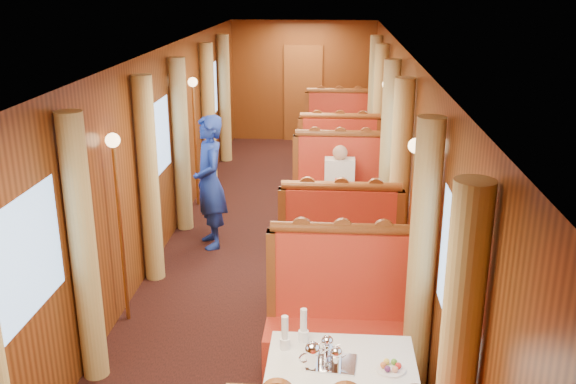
# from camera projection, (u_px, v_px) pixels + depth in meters

# --- Properties ---
(floor) EXTENTS (3.00, 12.00, 0.01)m
(floor) POSITION_uv_depth(u_px,v_px,m) (279.00, 253.00, 8.14)
(floor) COLOR black
(floor) RESTS_ON ground
(ceiling) EXTENTS (3.00, 12.00, 0.01)m
(ceiling) POSITION_uv_depth(u_px,v_px,m) (278.00, 53.00, 7.34)
(ceiling) COLOR silver
(ceiling) RESTS_ON wall_left
(wall_far) EXTENTS (3.00, 0.01, 2.50)m
(wall_far) POSITION_uv_depth(u_px,v_px,m) (303.00, 82.00, 13.41)
(wall_far) COLOR brown
(wall_far) RESTS_ON floor
(wall_left) EXTENTS (0.01, 12.00, 2.50)m
(wall_left) POSITION_uv_depth(u_px,v_px,m) (157.00, 156.00, 7.84)
(wall_left) COLOR brown
(wall_left) RESTS_ON floor
(wall_right) EXTENTS (0.01, 12.00, 2.50)m
(wall_right) POSITION_uv_depth(u_px,v_px,m) (404.00, 161.00, 7.63)
(wall_right) COLOR brown
(wall_right) RESTS_ON floor
(doorway_far) EXTENTS (0.80, 0.04, 2.00)m
(doorway_far) POSITION_uv_depth(u_px,v_px,m) (303.00, 94.00, 13.46)
(doorway_far) COLOR brown
(doorway_far) RESTS_ON floor
(banquette_near_aft) EXTENTS (1.30, 0.55, 1.34)m
(banquette_near_aft) POSITION_uv_depth(u_px,v_px,m) (340.00, 327.00, 5.60)
(banquette_near_aft) COLOR #B01318
(banquette_near_aft) RESTS_ON floor
(table_mid) EXTENTS (1.05, 0.72, 0.75)m
(table_mid) POSITION_uv_depth(u_px,v_px,m) (339.00, 227.00, 7.96)
(table_mid) COLOR white
(table_mid) RESTS_ON floor
(banquette_mid_fwd) EXTENTS (1.30, 0.55, 1.34)m
(banquette_mid_fwd) POSITION_uv_depth(u_px,v_px,m) (339.00, 257.00, 6.99)
(banquette_mid_fwd) COLOR #B01318
(banquette_mid_fwd) RESTS_ON floor
(banquette_mid_aft) EXTENTS (1.30, 0.55, 1.34)m
(banquette_mid_aft) POSITION_uv_depth(u_px,v_px,m) (339.00, 197.00, 8.91)
(banquette_mid_aft) COLOR #B01318
(banquette_mid_aft) RESTS_ON floor
(table_far) EXTENTS (1.05, 0.72, 0.75)m
(table_far) POSITION_uv_depth(u_px,v_px,m) (338.00, 154.00, 11.27)
(table_far) COLOR white
(table_far) RESTS_ON floor
(banquette_far_fwd) EXTENTS (1.30, 0.55, 1.34)m
(banquette_far_fwd) POSITION_uv_depth(u_px,v_px,m) (339.00, 167.00, 10.30)
(banquette_far_fwd) COLOR #B01318
(banquette_far_fwd) RESTS_ON floor
(banquette_far_aft) EXTENTS (1.30, 0.55, 1.34)m
(banquette_far_aft) POSITION_uv_depth(u_px,v_px,m) (338.00, 137.00, 12.22)
(banquette_far_aft) COLOR #B01318
(banquette_far_aft) RESTS_ON floor
(tea_tray) EXTENTS (0.36, 0.29, 0.01)m
(tea_tray) POSITION_uv_depth(u_px,v_px,m) (331.00, 363.00, 4.49)
(tea_tray) COLOR silver
(tea_tray) RESTS_ON table_near
(teapot_left) EXTENTS (0.23, 0.20, 0.15)m
(teapot_left) POSITION_uv_depth(u_px,v_px,m) (313.00, 358.00, 4.43)
(teapot_left) COLOR silver
(teapot_left) RESTS_ON tea_tray
(teapot_right) EXTENTS (0.18, 0.15, 0.12)m
(teapot_right) POSITION_uv_depth(u_px,v_px,m) (336.00, 360.00, 4.44)
(teapot_right) COLOR silver
(teapot_right) RESTS_ON tea_tray
(teapot_back) EXTENTS (0.16, 0.12, 0.12)m
(teapot_back) POSITION_uv_depth(u_px,v_px,m) (327.00, 348.00, 4.57)
(teapot_back) COLOR silver
(teapot_back) RESTS_ON tea_tray
(fruit_plate) EXTENTS (0.21, 0.21, 0.05)m
(fruit_plate) POSITION_uv_depth(u_px,v_px,m) (391.00, 368.00, 4.42)
(fruit_plate) COLOR white
(fruit_plate) RESTS_ON table_near
(cup_inboard) EXTENTS (0.08, 0.08, 0.26)m
(cup_inboard) POSITION_uv_depth(u_px,v_px,m) (285.00, 336.00, 4.65)
(cup_inboard) COLOR white
(cup_inboard) RESTS_ON table_near
(cup_outboard) EXTENTS (0.08, 0.08, 0.26)m
(cup_outboard) POSITION_uv_depth(u_px,v_px,m) (303.00, 328.00, 4.75)
(cup_outboard) COLOR white
(cup_outboard) RESTS_ON table_near
(rose_vase_mid) EXTENTS (0.06, 0.06, 0.36)m
(rose_vase_mid) POSITION_uv_depth(u_px,v_px,m) (338.00, 184.00, 7.83)
(rose_vase_mid) COLOR silver
(rose_vase_mid) RESTS_ON table_mid
(rose_vase_far) EXTENTS (0.06, 0.06, 0.36)m
(rose_vase_far) POSITION_uv_depth(u_px,v_px,m) (339.00, 123.00, 11.07)
(rose_vase_far) COLOR silver
(rose_vase_far) RESTS_ON table_far
(window_left_near) EXTENTS (0.01, 1.20, 0.90)m
(window_left_near) POSITION_uv_depth(u_px,v_px,m) (23.00, 261.00, 4.47)
(window_left_near) COLOR #80ADE4
(window_left_near) RESTS_ON wall_left
(curtain_left_near_b) EXTENTS (0.22, 0.22, 2.35)m
(curtain_left_near_b) POSITION_uv_depth(u_px,v_px,m) (84.00, 252.00, 5.28)
(curtain_left_near_b) COLOR tan
(curtain_left_near_b) RESTS_ON floor
(window_right_near) EXTENTS (0.01, 1.20, 0.90)m
(window_right_near) POSITION_uv_depth(u_px,v_px,m) (455.00, 274.00, 4.26)
(window_right_near) COLOR #80ADE4
(window_right_near) RESTS_ON wall_right
(curtain_right_near_a) EXTENTS (0.22, 0.22, 2.35)m
(curtain_right_near_a) POSITION_uv_depth(u_px,v_px,m) (456.00, 378.00, 3.62)
(curtain_right_near_a) COLOR tan
(curtain_right_near_a) RESTS_ON floor
(curtain_right_near_b) EXTENTS (0.22, 0.22, 2.35)m
(curtain_right_near_b) POSITION_uv_depth(u_px,v_px,m) (422.00, 262.00, 5.10)
(curtain_right_near_b) COLOR tan
(curtain_right_near_b) RESTS_ON floor
(window_left_mid) EXTENTS (0.01, 1.20, 0.90)m
(window_left_mid) POSITION_uv_depth(u_px,v_px,m) (157.00, 140.00, 7.78)
(window_left_mid) COLOR #80ADE4
(window_left_mid) RESTS_ON wall_left
(curtain_left_mid_a) EXTENTS (0.22, 0.22, 2.35)m
(curtain_left_mid_a) POSITION_uv_depth(u_px,v_px,m) (149.00, 181.00, 7.12)
(curtain_left_mid_a) COLOR tan
(curtain_left_mid_a) RESTS_ON floor
(curtain_left_mid_b) EXTENTS (0.22, 0.22, 2.35)m
(curtain_left_mid_b) POSITION_uv_depth(u_px,v_px,m) (181.00, 146.00, 8.59)
(curtain_left_mid_b) COLOR tan
(curtain_left_mid_b) RESTS_ON floor
(window_right_mid) EXTENTS (0.01, 1.20, 0.90)m
(window_right_mid) POSITION_uv_depth(u_px,v_px,m) (403.00, 144.00, 7.57)
(window_right_mid) COLOR #80ADE4
(window_right_mid) RESTS_ON wall_right
(curtain_right_mid_a) EXTENTS (0.22, 0.22, 2.35)m
(curtain_right_mid_a) POSITION_uv_depth(u_px,v_px,m) (399.00, 187.00, 6.93)
(curtain_right_mid_a) COLOR tan
(curtain_right_mid_a) RESTS_ON floor
(curtain_right_mid_b) EXTENTS (0.22, 0.22, 2.35)m
(curtain_right_mid_b) POSITION_uv_depth(u_px,v_px,m) (388.00, 150.00, 8.40)
(curtain_right_mid_b) COLOR tan
(curtain_right_mid_b) RESTS_ON floor
(window_left_far) EXTENTS (0.01, 1.20, 0.90)m
(window_left_far) POSITION_uv_depth(u_px,v_px,m) (211.00, 91.00, 11.08)
(window_left_far) COLOR #80ADE4
(window_left_far) RESTS_ON wall_left
(curtain_left_far_a) EXTENTS (0.22, 0.22, 2.35)m
(curtain_left_far_a) POSITION_uv_depth(u_px,v_px,m) (209.00, 116.00, 10.43)
(curtain_left_far_a) COLOR tan
(curtain_left_far_a) RESTS_ON floor
(curtain_left_far_b) EXTENTS (0.22, 0.22, 2.35)m
(curtain_left_far_b) POSITION_uv_depth(u_px,v_px,m) (224.00, 99.00, 11.90)
(curtain_left_far_b) COLOR tan
(curtain_left_far_b) RESTS_ON floor
(window_right_far) EXTENTS (0.01, 1.20, 0.90)m
(window_right_far) POSITION_uv_depth(u_px,v_px,m) (383.00, 93.00, 10.88)
(window_right_far) COLOR #80ADE4
(window_right_far) RESTS_ON wall_right
(curtain_right_far_a) EXTENTS (0.22, 0.22, 2.35)m
(curtain_right_far_a) POSITION_uv_depth(u_px,v_px,m) (379.00, 119.00, 10.24)
(curtain_right_far_a) COLOR tan
(curtain_right_far_a) RESTS_ON floor
(curtain_right_far_b) EXTENTS (0.22, 0.22, 2.35)m
(curtain_right_far_b) POSITION_uv_depth(u_px,v_px,m) (374.00, 101.00, 11.71)
(curtain_right_far_b) COLOR tan
(curtain_right_far_b) RESTS_ON floor
(sconce_left_fore) EXTENTS (0.14, 0.14, 1.95)m
(sconce_left_fore) POSITION_uv_depth(u_px,v_px,m) (117.00, 191.00, 6.14)
(sconce_left_fore) COLOR #BF8C3F
(sconce_left_fore) RESTS_ON floor
(sconce_right_fore) EXTENTS (0.14, 0.14, 1.95)m
(sconce_right_fore) POSITION_uv_depth(u_px,v_px,m) (412.00, 198.00, 5.94)
(sconce_right_fore) COLOR #BF8C3F
(sconce_right_fore) RESTS_ON floor
(sconce_left_aft) EXTENTS (0.14, 0.14, 1.95)m
(sconce_left_aft) POSITION_uv_depth(u_px,v_px,m) (194.00, 116.00, 9.45)
(sconce_left_aft) COLOR #BF8C3F
(sconce_left_aft) RESTS_ON floor
(sconce_right_aft) EXTENTS (0.14, 0.14, 1.95)m
(sconce_right_aft) POSITION_uv_depth(u_px,v_px,m) (385.00, 119.00, 9.25)
(sconce_right_aft) COLOR #BF8C3F
(sconce_right_aft) RESTS_ON floor
(steward) EXTENTS (0.62, 0.74, 1.72)m
(steward) POSITION_uv_depth(u_px,v_px,m) (210.00, 182.00, 8.12)
(steward) COLOR navy
(steward) RESTS_ON floor
(passenger) EXTENTS (0.40, 0.44, 0.76)m
(passenger) POSITION_uv_depth(u_px,v_px,m) (339.00, 180.00, 8.60)
(passenger) COLOR beige
(passenger) RESTS_ON banquette_mid_aft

